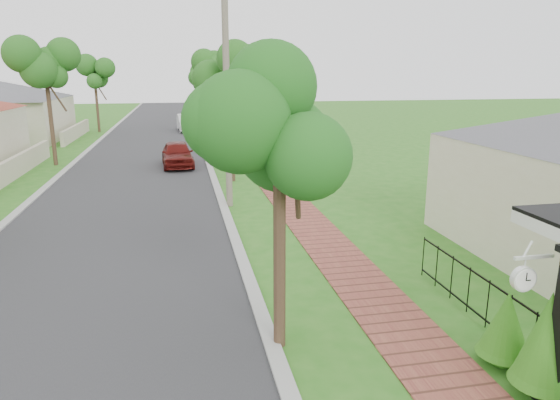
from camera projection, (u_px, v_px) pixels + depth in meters
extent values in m
cube|color=#28282B|center=(139.00, 169.00, 26.05)|extent=(7.00, 120.00, 0.02)
cube|color=#9E9E99|center=(209.00, 166.00, 26.74)|extent=(0.30, 120.00, 0.10)
cube|color=#9E9E99|center=(65.00, 171.00, 25.35)|extent=(0.30, 120.00, 0.10)
cube|color=#93503A|center=(257.00, 165.00, 27.24)|extent=(1.50, 120.00, 0.03)
cube|color=black|center=(556.00, 398.00, 7.51)|extent=(0.48, 0.48, 0.24)
cube|color=black|center=(538.00, 315.00, 8.32)|extent=(0.03, 8.00, 0.03)
cube|color=black|center=(532.00, 357.00, 8.52)|extent=(0.03, 8.00, 0.03)
cylinder|color=black|center=(534.00, 339.00, 8.43)|extent=(0.02, 0.02, 1.00)
cylinder|color=black|center=(509.00, 320.00, 9.06)|extent=(0.02, 0.02, 1.00)
cylinder|color=black|center=(488.00, 304.00, 9.70)|extent=(0.02, 0.02, 1.00)
cylinder|color=black|center=(468.00, 290.00, 10.33)|extent=(0.02, 0.02, 1.00)
cylinder|color=black|center=(452.00, 277.00, 10.96)|extent=(0.02, 0.02, 1.00)
cylinder|color=black|center=(437.00, 266.00, 11.60)|extent=(0.02, 0.02, 1.00)
cylinder|color=black|center=(423.00, 256.00, 12.23)|extent=(0.02, 0.02, 1.00)
cylinder|color=#382619|center=(232.00, 132.00, 22.54)|extent=(0.22, 0.22, 4.55)
sphere|color=#1A4F15|center=(231.00, 77.00, 21.94)|extent=(1.70, 1.70, 1.70)
cylinder|color=#382619|center=(211.00, 107.00, 35.80)|extent=(0.22, 0.22, 4.90)
sphere|color=#1A4F15|center=(210.00, 70.00, 35.15)|extent=(1.70, 1.70, 1.70)
cylinder|color=#382619|center=(202.00, 102.00, 49.18)|extent=(0.22, 0.22, 4.20)
sphere|color=#1A4F15|center=(201.00, 78.00, 48.63)|extent=(1.70, 1.70, 1.70)
cylinder|color=#382619|center=(51.00, 120.00, 26.48)|extent=(0.22, 0.22, 4.90)
sphere|color=#1A4F15|center=(45.00, 69.00, 25.84)|extent=(1.70, 1.70, 1.70)
cylinder|color=#382619|center=(97.00, 105.00, 41.72)|extent=(0.22, 0.22, 4.55)
sphere|color=#1A4F15|center=(94.00, 75.00, 41.13)|extent=(1.70, 1.70, 1.70)
sphere|color=#246514|center=(541.00, 375.00, 7.65)|extent=(0.74, 0.74, 0.74)
cone|color=#246514|center=(547.00, 334.00, 7.48)|extent=(0.84, 0.84, 1.38)
sphere|color=#246514|center=(503.00, 348.00, 8.56)|extent=(0.70, 0.70, 0.70)
cone|color=#246514|center=(506.00, 321.00, 8.43)|extent=(0.79, 0.79, 1.04)
cube|color=#BFB299|center=(22.00, 163.00, 24.85)|extent=(0.25, 10.00, 1.00)
cube|color=#BFB299|center=(76.00, 132.00, 38.15)|extent=(0.25, 10.00, 1.00)
imported|color=#57100D|center=(177.00, 154.00, 26.48)|extent=(1.79, 4.00, 1.34)
imported|color=white|center=(187.00, 123.00, 42.44)|extent=(1.85, 4.48, 1.44)
cylinder|color=#382619|center=(279.00, 245.00, 8.71)|extent=(0.22, 0.22, 3.91)
sphere|color=#21601B|center=(279.00, 126.00, 8.20)|extent=(1.94, 1.94, 1.94)
cylinder|color=#6E6455|center=(227.00, 95.00, 17.77)|extent=(0.24, 0.24, 8.17)
cube|color=white|center=(534.00, 257.00, 7.29)|extent=(0.64, 0.05, 0.05)
cylinder|color=white|center=(525.00, 267.00, 7.30)|extent=(0.02, 0.02, 0.28)
cylinder|color=white|center=(523.00, 279.00, 7.35)|extent=(0.39, 0.10, 0.39)
cylinder|color=white|center=(526.00, 280.00, 7.30)|extent=(0.33, 0.01, 0.33)
cylinder|color=white|center=(521.00, 277.00, 7.40)|extent=(0.33, 0.01, 0.33)
cube|color=black|center=(527.00, 277.00, 7.27)|extent=(0.02, 0.01, 0.13)
cube|color=black|center=(528.00, 280.00, 7.29)|extent=(0.08, 0.01, 0.02)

